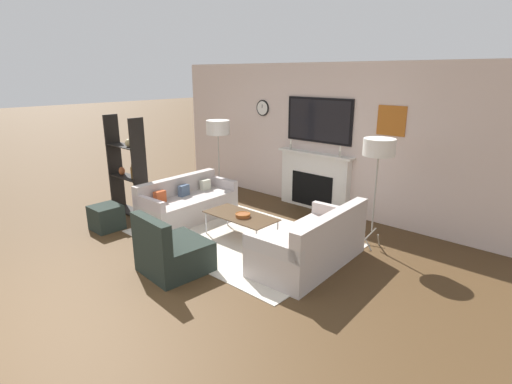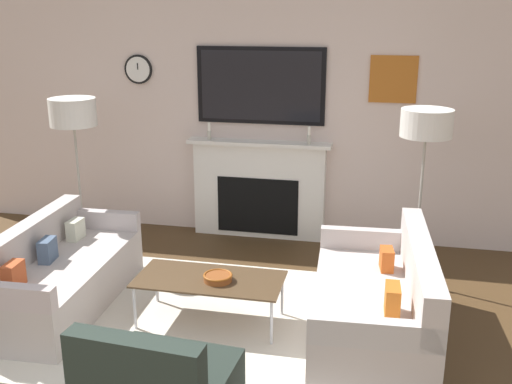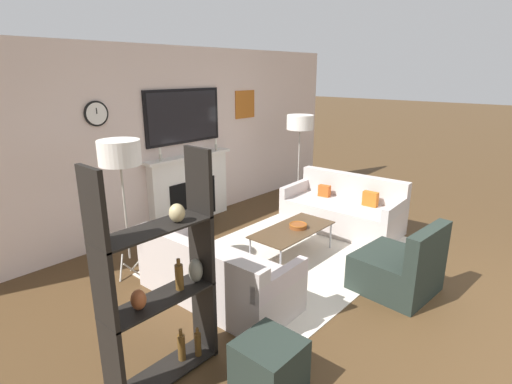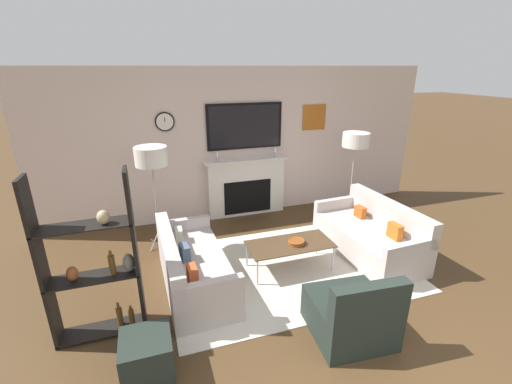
% 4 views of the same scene
% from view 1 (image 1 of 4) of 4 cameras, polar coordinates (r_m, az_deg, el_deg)
% --- Properties ---
extents(ground_plane, '(60.00, 60.00, 0.00)m').
position_cam_1_polar(ground_plane, '(4.97, -28.81, -16.11)').
color(ground_plane, '#47311B').
extents(fireplace_wall, '(7.27, 0.28, 2.70)m').
position_cam_1_polar(fireplace_wall, '(7.62, 8.97, 6.77)').
color(fireplace_wall, beige).
rests_on(fireplace_wall, ground_plane).
extents(area_rug, '(3.29, 2.26, 0.01)m').
position_cam_1_polar(area_rug, '(6.38, -2.21, -6.54)').
color(area_rug, beige).
rests_on(area_rug, ground_plane).
extents(couch_left, '(0.83, 1.78, 0.72)m').
position_cam_1_polar(couch_left, '(7.23, -9.81, -1.71)').
color(couch_left, '#BDB1AB').
rests_on(couch_left, ground_plane).
extents(couch_right, '(0.95, 1.78, 0.81)m').
position_cam_1_polar(couch_right, '(5.49, 7.90, -7.55)').
color(couch_right, '#BDB1AB').
rests_on(couch_right, ground_plane).
extents(armchair, '(0.84, 0.84, 0.81)m').
position_cam_1_polar(armchair, '(5.37, -11.94, -8.53)').
color(armchair, '#212A24').
rests_on(armchair, ground_plane).
extents(coffee_table, '(1.18, 0.56, 0.39)m').
position_cam_1_polar(coffee_table, '(6.23, -2.20, -3.54)').
color(coffee_table, '#4C3823').
rests_on(coffee_table, ground_plane).
extents(decorative_bowl, '(0.23, 0.23, 0.06)m').
position_cam_1_polar(decorative_bowl, '(6.14, -1.89, -3.30)').
color(decorative_bowl, brown).
rests_on(decorative_bowl, coffee_table).
extents(floor_lamp_left, '(0.46, 0.46, 1.64)m').
position_cam_1_polar(floor_lamp_left, '(7.90, -5.46, 9.06)').
color(floor_lamp_left, '#9E998E').
rests_on(floor_lamp_left, ground_plane).
extents(floor_lamp_right, '(0.45, 0.45, 1.65)m').
position_cam_1_polar(floor_lamp_right, '(5.89, 17.17, 5.96)').
color(floor_lamp_right, '#9E998E').
rests_on(floor_lamp_right, ground_plane).
extents(shelf_unit, '(0.89, 0.28, 1.79)m').
position_cam_1_polar(shelf_unit, '(7.61, -17.85, 3.06)').
color(shelf_unit, black).
rests_on(shelf_unit, ground_plane).
extents(ottoman, '(0.45, 0.45, 0.41)m').
position_cam_1_polar(ottoman, '(7.11, -20.60, -3.42)').
color(ottoman, '#212A24').
rests_on(ottoman, ground_plane).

